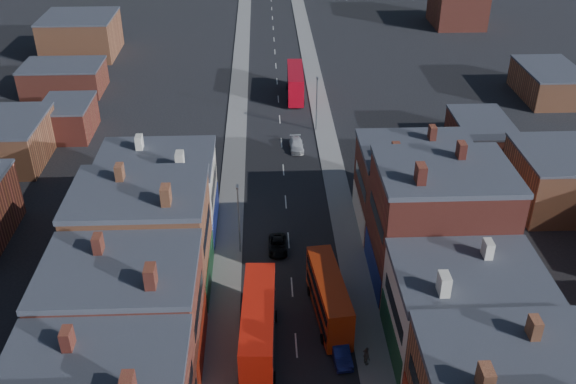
{
  "coord_description": "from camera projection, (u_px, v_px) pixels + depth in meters",
  "views": [
    {
      "loc": [
        -2.4,
        -25.26,
        40.06
      ],
      "look_at": [
        0.0,
        33.47,
        5.25
      ],
      "focal_mm": 40.0,
      "sensor_mm": 36.0,
      "label": 1
    }
  ],
  "objects": [
    {
      "name": "car_1",
      "position": [
        341.0,
        352.0,
        54.4
      ],
      "size": [
        1.84,
        4.22,
        1.35
      ],
      "primitive_type": "imported",
      "rotation": [
        0.0,
        0.0,
        0.1
      ],
      "color": "#131954",
      "rests_on": "ground"
    },
    {
      "name": "bus_0",
      "position": [
        258.0,
        326.0,
        54.12
      ],
      "size": [
        3.3,
        11.71,
        5.02
      ],
      "rotation": [
        0.0,
        0.0,
        -0.04
      ],
      "color": "red",
      "rests_on": "ground"
    },
    {
      "name": "lamp_post_2",
      "position": [
        239.0,
        215.0,
        65.42
      ],
      "size": [
        0.25,
        0.7,
        8.12
      ],
      "color": "slate",
      "rests_on": "ground"
    },
    {
      "name": "car_3",
      "position": [
        297.0,
        145.0,
        88.29
      ],
      "size": [
        1.96,
        4.52,
        1.3
      ],
      "primitive_type": "imported",
      "rotation": [
        0.0,
        0.0,
        0.03
      ],
      "color": "silver",
      "rests_on": "ground"
    },
    {
      "name": "bus_1",
      "position": [
        329.0,
        296.0,
        57.96
      ],
      "size": [
        3.43,
        10.45,
        4.43
      ],
      "rotation": [
        0.0,
        0.0,
        0.11
      ],
      "color": "#A82809",
      "rests_on": "ground"
    },
    {
      "name": "car_2",
      "position": [
        278.0,
        245.0,
        67.95
      ],
      "size": [
        1.94,
        4.18,
        1.16
      ],
      "primitive_type": "imported",
      "rotation": [
        0.0,
        0.0,
        -0.0
      ],
      "color": "black",
      "rests_on": "ground"
    },
    {
      "name": "pavement_west",
      "position": [
        234.0,
        163.0,
        84.94
      ],
      "size": [
        3.0,
        200.0,
        0.12
      ],
      "primitive_type": "cube",
      "color": "gray",
      "rests_on": "ground"
    },
    {
      "name": "lamp_post_3",
      "position": [
        317.0,
        100.0,
        91.58
      ],
      "size": [
        0.25,
        0.7,
        8.12
      ],
      "color": "slate",
      "rests_on": "ground"
    },
    {
      "name": "bus_2",
      "position": [
        295.0,
        83.0,
        103.64
      ],
      "size": [
        2.94,
        10.82,
        4.65
      ],
      "rotation": [
        0.0,
        0.0,
        -0.03
      ],
      "color": "#AA0716",
      "rests_on": "ground"
    },
    {
      "name": "ped_3",
      "position": [
        366.0,
        356.0,
        53.48
      ],
      "size": [
        0.83,
        1.16,
        1.8
      ],
      "primitive_type": "imported",
      "rotation": [
        0.0,
        0.0,
        1.95
      ],
      "color": "#535047",
      "rests_on": "pavement_east"
    },
    {
      "name": "pavement_east",
      "position": [
        332.0,
        161.0,
        85.4
      ],
      "size": [
        3.0,
        200.0,
        0.12
      ],
      "primitive_type": "cube",
      "color": "gray",
      "rests_on": "ground"
    }
  ]
}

